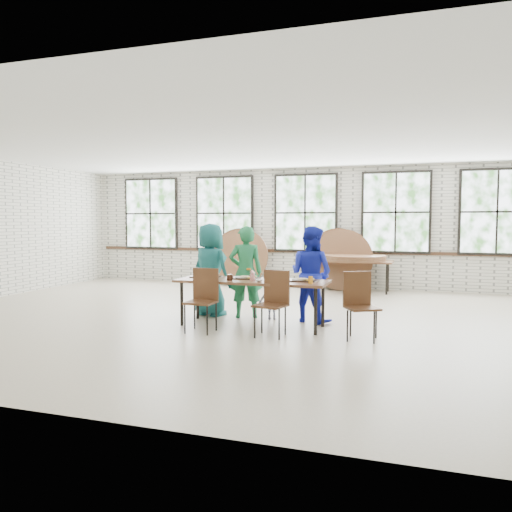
{
  "coord_description": "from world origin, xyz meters",
  "views": [
    {
      "loc": [
        2.72,
        -7.95,
        1.66
      ],
      "look_at": [
        0.0,
        0.4,
        1.05
      ],
      "focal_mm": 35.0,
      "sensor_mm": 36.0,
      "label": 1
    }
  ],
  "objects": [
    {
      "name": "adult_teal",
      "position": [
        -0.75,
        0.11,
        0.81
      ],
      "size": [
        0.93,
        0.76,
        1.63
      ],
      "primitive_type": "imported",
      "rotation": [
        0.0,
        0.0,
        2.78
      ],
      "color": "#1C656C",
      "rests_on": "ground"
    },
    {
      "name": "round_tops_leaning",
      "position": [
        -0.38,
        4.15,
        0.74
      ],
      "size": [
        4.2,
        0.48,
        1.5
      ],
      "color": "brown",
      "rests_on": "ground"
    },
    {
      "name": "toddler",
      "position": [
        0.38,
        0.11,
        0.36
      ],
      "size": [
        0.52,
        0.37,
        0.73
      ],
      "primitive_type": "imported",
      "rotation": [
        0.0,
        0.0,
        3.36
      ],
      "color": "#13163D",
      "rests_on": "ground"
    },
    {
      "name": "round_tops_stacked",
      "position": [
        1.28,
        3.9,
        0.8
      ],
      "size": [
        1.5,
        1.5,
        0.13
      ],
      "color": "brown",
      "rests_on": "storage_table"
    },
    {
      "name": "adult_green",
      "position": [
        -0.09,
        0.11,
        0.79
      ],
      "size": [
        0.68,
        0.57,
        1.58
      ],
      "primitive_type": "imported",
      "rotation": [
        0.0,
        0.0,
        3.53
      ],
      "color": "#1F7744",
      "rests_on": "ground"
    },
    {
      "name": "dining_table",
      "position": [
        0.24,
        -0.54,
        0.69
      ],
      "size": [
        2.4,
        0.81,
        0.74
      ],
      "rotation": [
        0.0,
        0.0,
        -0.0
      ],
      "color": "brown",
      "rests_on": "ground"
    },
    {
      "name": "room",
      "position": [
        0.0,
        4.44,
        1.83
      ],
      "size": [
        12.0,
        12.0,
        12.0
      ],
      "color": "beige",
      "rests_on": "ground"
    },
    {
      "name": "chair_near_right",
      "position": [
        0.74,
        -1.04,
        0.56
      ],
      "size": [
        0.5,
        0.49,
        0.95
      ],
      "rotation": [
        0.0,
        0.0,
        -0.23
      ],
      "color": "#4F2F1A",
      "rests_on": "ground"
    },
    {
      "name": "tabletop_clutter",
      "position": [
        0.29,
        -0.56,
        0.77
      ],
      "size": [
        2.09,
        0.64,
        0.11
      ],
      "color": "black",
      "rests_on": "dining_table"
    },
    {
      "name": "adult_blue",
      "position": [
        1.05,
        0.11,
        0.79
      ],
      "size": [
        0.94,
        0.84,
        1.58
      ],
      "primitive_type": "imported",
      "rotation": [
        0.0,
        0.0,
        2.76
      ],
      "color": "#1A27B8",
      "rests_on": "ground"
    },
    {
      "name": "chair_near_left",
      "position": [
        -0.36,
        -1.09,
        0.56
      ],
      "size": [
        0.42,
        0.41,
        0.95
      ],
      "rotation": [
        0.0,
        0.0,
        -0.01
      ],
      "color": "#4F2F1A",
      "rests_on": "ground"
    },
    {
      "name": "storage_table",
      "position": [
        1.28,
        3.9,
        0.69
      ],
      "size": [
        1.82,
        0.79,
        0.74
      ],
      "rotation": [
        0.0,
        0.0,
        -0.02
      ],
      "color": "brown",
      "rests_on": "ground"
    },
    {
      "name": "chair_spare",
      "position": [
        1.95,
        -0.85,
        0.56
      ],
      "size": [
        0.57,
        0.56,
        0.95
      ],
      "rotation": [
        0.0,
        0.0,
        0.52
      ],
      "color": "#4F2F1A",
      "rests_on": "ground"
    }
  ]
}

